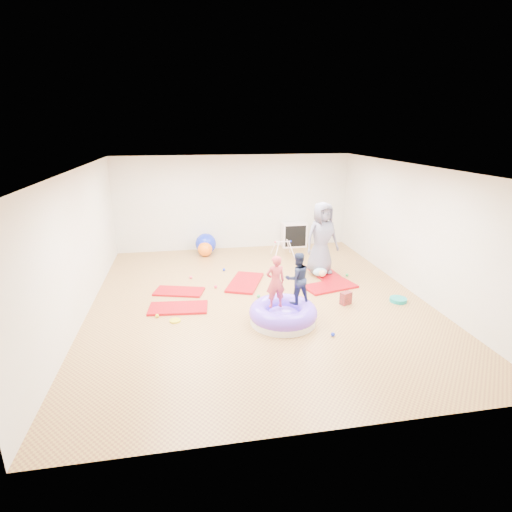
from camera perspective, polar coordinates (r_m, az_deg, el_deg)
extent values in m
cube|color=#B18B43|center=(8.68, 0.35, -6.26)|extent=(7.00, 8.00, 0.01)
cube|color=silver|center=(7.96, 0.39, 12.46)|extent=(7.00, 8.00, 0.01)
cube|color=beige|center=(12.07, -3.10, 7.60)|extent=(7.00, 0.01, 2.80)
cube|color=beige|center=(4.59, 9.60, -10.38)|extent=(7.00, 0.01, 2.80)
cube|color=beige|center=(8.34, -24.01, 1.35)|extent=(0.01, 8.00, 2.80)
cube|color=beige|center=(9.47, 21.72, 3.47)|extent=(0.01, 8.00, 2.80)
cube|color=#A90A1D|center=(8.40, -11.05, -7.29)|extent=(1.23, 0.70, 0.05)
cube|color=#A90A1D|center=(9.21, -10.93, -4.99)|extent=(1.19, 0.82, 0.04)
cube|color=#A90A1D|center=(9.54, -1.58, -3.79)|extent=(1.09, 1.46, 0.05)
cube|color=#A90A1D|center=(9.47, 10.56, -4.29)|extent=(1.31, 0.87, 0.05)
cube|color=#A90A1D|center=(10.29, 9.79, -2.44)|extent=(0.66, 1.16, 0.05)
cylinder|color=white|center=(7.74, 3.88, -8.89)|extent=(1.26, 1.26, 0.14)
torus|color=#6C41F6|center=(7.68, 3.90, -8.01)|extent=(1.30, 1.30, 0.35)
ellipsoid|color=#6C41F6|center=(7.72, 3.88, -8.55)|extent=(0.69, 0.69, 0.31)
imported|color=#C93E45|center=(7.38, 2.81, -3.33)|extent=(0.40, 0.28, 1.02)
imported|color=#1E2747|center=(7.59, 5.93, -2.83)|extent=(0.54, 0.45, 1.01)
imported|color=slate|center=(10.00, 9.38, 2.54)|extent=(0.98, 0.74, 1.80)
ellipsoid|color=#98C6DA|center=(9.99, 9.14, -2.27)|extent=(0.36, 0.23, 0.21)
sphere|color=#F3BB7E|center=(9.83, 9.46, -2.46)|extent=(0.17, 0.17, 0.17)
sphere|color=#EC3453|center=(9.96, -9.29, -3.02)|extent=(0.08, 0.08, 0.08)
sphere|color=yellow|center=(8.13, -13.95, -8.29)|extent=(0.08, 0.08, 0.08)
sphere|color=yellow|center=(8.27, 5.69, -7.37)|extent=(0.08, 0.08, 0.08)
sphere|color=green|center=(8.77, 0.36, -5.75)|extent=(0.08, 0.08, 0.08)
sphere|color=#1528CC|center=(7.37, 10.93, -10.94)|extent=(0.08, 0.08, 0.08)
sphere|color=#1528CC|center=(9.91, 6.23, -3.00)|extent=(0.08, 0.08, 0.08)
sphere|color=#EC3453|center=(9.31, -5.79, -4.39)|extent=(0.08, 0.08, 0.08)
sphere|color=green|center=(10.24, 12.88, -2.65)|extent=(0.08, 0.08, 0.08)
sphere|color=yellow|center=(7.36, 4.97, -10.72)|extent=(0.08, 0.08, 0.08)
sphere|color=#1528CC|center=(10.38, -4.60, -1.95)|extent=(0.08, 0.08, 0.08)
sphere|color=#1528CC|center=(11.80, -7.19, 1.77)|extent=(0.61, 0.61, 0.61)
sphere|color=orange|center=(11.58, -7.29, 0.97)|extent=(0.42, 0.42, 0.42)
cylinder|color=white|center=(11.21, 3.01, 0.73)|extent=(0.17, 0.18, 0.47)
cylinder|color=white|center=(11.58, 2.57, 1.31)|extent=(0.17, 0.18, 0.47)
cylinder|color=white|center=(11.31, 5.16, 0.84)|extent=(0.17, 0.18, 0.47)
cylinder|color=white|center=(11.68, 4.65, 1.41)|extent=(0.17, 0.18, 0.47)
cylinder|color=white|center=(11.39, 3.87, 2.06)|extent=(0.45, 0.03, 0.03)
sphere|color=#EC3453|center=(11.34, 2.76, 2.01)|extent=(0.05, 0.05, 0.05)
sphere|color=#1528CC|center=(11.44, 4.97, 2.11)|extent=(0.05, 0.05, 0.05)
cube|color=white|center=(12.45, 5.44, 3.05)|extent=(0.76, 0.37, 0.76)
cube|color=black|center=(12.29, 5.66, 2.84)|extent=(0.65, 0.02, 0.65)
cube|color=white|center=(12.40, 5.51, 2.98)|extent=(0.02, 0.26, 0.67)
cube|color=white|center=(12.40, 5.51, 2.98)|extent=(0.67, 0.26, 0.02)
cylinder|color=#0B8B86|center=(9.11, 19.64, -5.91)|extent=(0.36, 0.36, 0.08)
cube|color=#B32022|center=(8.64, 12.72, -5.90)|extent=(0.27, 0.23, 0.27)
cylinder|color=yellow|center=(7.92, -11.47, -9.04)|extent=(0.22, 0.22, 0.03)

